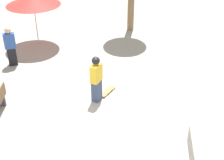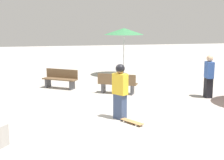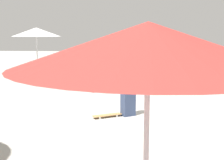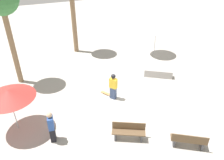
{
  "view_description": "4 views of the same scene",
  "coord_description": "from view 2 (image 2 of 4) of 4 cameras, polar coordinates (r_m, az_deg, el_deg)",
  "views": [
    {
      "loc": [
        3.13,
        7.85,
        6.3
      ],
      "look_at": [
        -1.22,
        -0.04,
        0.83
      ],
      "focal_mm": 50.0,
      "sensor_mm": 36.0,
      "label": 1
    },
    {
      "loc": [
        -9.71,
        1.93,
        2.91
      ],
      "look_at": [
        -1.28,
        0.05,
        1.31
      ],
      "focal_mm": 50.0,
      "sensor_mm": 36.0,
      "label": 2
    },
    {
      "loc": [
        -0.48,
        -8.64,
        2.24
      ],
      "look_at": [
        -1.17,
        -0.69,
        1.04
      ],
      "focal_mm": 50.0,
      "sensor_mm": 36.0,
      "label": 3
    },
    {
      "loc": [
        9.19,
        -4.93,
        7.94
      ],
      "look_at": [
        -0.67,
        -0.44,
        1.39
      ],
      "focal_mm": 35.0,
      "sensor_mm": 36.0,
      "label": 4
    }
  ],
  "objects": [
    {
      "name": "bench_far",
      "position": [
        12.84,
        0.98,
        -0.69
      ],
      "size": [
        1.16,
        1.61,
        0.85
      ],
      "rotation": [
        0.0,
        0.0,
        4.21
      ],
      "color": "#47474C",
      "rests_on": "ground_plane"
    },
    {
      "name": "shade_umbrella_green",
      "position": [
        17.16,
        2.19,
        8.87
      ],
      "size": [
        2.16,
        2.16,
        2.62
      ],
      "color": "#B7B7BC",
      "rests_on": "ground_plane"
    },
    {
      "name": "skater_main",
      "position": [
        9.43,
        1.49,
        -1.75
      ],
      "size": [
        0.51,
        0.46,
        1.69
      ],
      "rotation": [
        0.0,
        0.0,
        3.74
      ],
      "color": "#38476B",
      "rests_on": "ground_plane"
    },
    {
      "name": "bystander_watching",
      "position": [
        12.73,
        17.28,
        0.61
      ],
      "size": [
        0.49,
        0.33,
        1.67
      ],
      "rotation": [
        0.0,
        0.0,
        6.1
      ],
      "color": "black",
      "rests_on": "ground_plane"
    },
    {
      "name": "ground_plane",
      "position": [
        10.32,
        -1.29,
        -5.92
      ],
      "size": [
        60.0,
        60.0,
        0.0
      ],
      "primitive_type": "plane",
      "color": "#ADA8A0"
    },
    {
      "name": "bench_near",
      "position": [
        14.13,
        -9.42,
        0.2
      ],
      "size": [
        1.27,
        1.57,
        0.85
      ],
      "rotation": [
        0.0,
        0.0,
        0.97
      ],
      "color": "#47474C",
      "rests_on": "ground_plane"
    },
    {
      "name": "skateboard",
      "position": [
        9.2,
        3.67,
        -7.61
      ],
      "size": [
        0.79,
        0.57,
        0.07
      ],
      "rotation": [
        0.0,
        0.0,
        3.66
      ],
      "color": "#B7844C",
      "rests_on": "ground_plane"
    }
  ]
}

